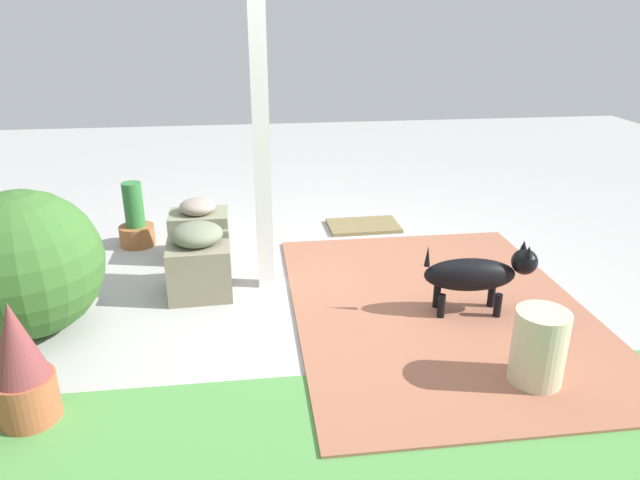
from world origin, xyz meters
TOP-DOWN VIEW (x-y plane):
  - ground_plane at (0.00, 0.00)m, footprint 12.00×12.00m
  - brick_path at (-0.79, 0.40)m, footprint 1.80×2.40m
  - porch_pillar at (0.27, -0.10)m, footprint 0.10×0.10m
  - stone_planter_nearest at (0.73, -0.63)m, footprint 0.43×0.33m
  - stone_planter_near at (0.70, -0.04)m, footprint 0.42×0.45m
  - round_shrub at (1.61, 0.34)m, footprint 0.84×0.84m
  - terracotta_pot_spiky at (1.40, 1.17)m, footprint 0.27×0.27m
  - terracotta_pot_tall at (1.25, -0.94)m, footprint 0.27×0.27m
  - dog at (-0.98, 0.48)m, footprint 0.68×0.24m
  - ceramic_urn at (-1.02, 1.21)m, footprint 0.26×0.26m
  - doormat at (-0.61, -1.10)m, footprint 0.61×0.39m

SIDE VIEW (x-z plane):
  - ground_plane at x=0.00m, z-range 0.00..0.00m
  - brick_path at x=-0.79m, z-range 0.00..0.02m
  - doormat at x=-0.61m, z-range 0.00..0.03m
  - terracotta_pot_tall at x=1.25m, z-range -0.07..0.44m
  - ceramic_urn at x=-1.02m, z-range 0.00..0.40m
  - stone_planter_nearest at x=0.73m, z-range -0.02..0.44m
  - stone_planter_near at x=0.70m, z-range -0.02..0.47m
  - dog at x=-0.98m, z-range 0.04..0.50m
  - terracotta_pot_spiky at x=1.40m, z-range -0.02..0.59m
  - round_shrub at x=1.61m, z-range 0.00..0.84m
  - porch_pillar at x=0.27m, z-range 0.00..2.53m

